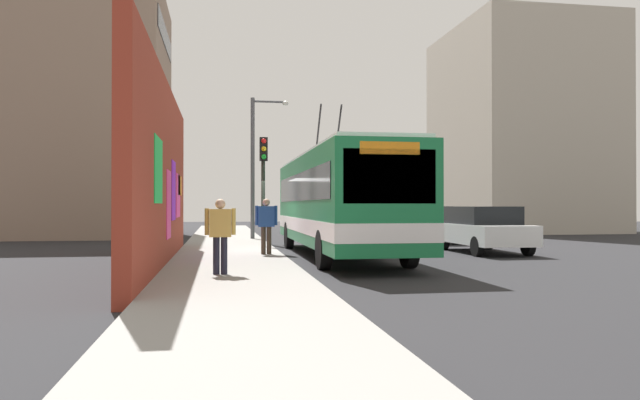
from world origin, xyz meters
TOP-DOWN VIEW (x-y plane):
  - ground_plane at (0.00, 0.00)m, footprint 80.00×80.00m
  - sidewalk_slab at (0.00, 1.60)m, footprint 48.00×3.20m
  - graffiti_wall at (-4.46, 3.35)m, footprint 13.05×0.32m
  - building_far_left at (12.97, 9.20)m, footprint 9.09×8.75m
  - building_far_right at (15.22, -17.00)m, footprint 10.40×8.73m
  - city_bus at (-1.83, -1.80)m, footprint 11.86×2.51m
  - parked_car_white at (-1.11, -7.00)m, footprint 4.40×1.94m
  - parked_car_silver at (4.79, -7.00)m, footprint 4.54×1.83m
  - parked_car_champagne at (10.65, -7.00)m, footprint 4.66×1.73m
  - pedestrian_near_wall at (-7.53, 1.87)m, footprint 0.22×0.65m
  - pedestrian_at_curb at (-2.43, 0.51)m, footprint 0.22×0.67m
  - traffic_light at (1.00, 0.35)m, footprint 0.49×0.28m
  - street_lamp at (6.26, 0.26)m, footprint 0.44×1.69m

SIDE VIEW (x-z plane):
  - ground_plane at x=0.00m, z-range 0.00..0.00m
  - sidewalk_slab at x=0.00m, z-range 0.00..0.15m
  - parked_car_champagne at x=10.65m, z-range 0.04..1.62m
  - parked_car_silver at x=4.79m, z-range 0.04..1.62m
  - parked_car_white at x=-1.11m, z-range 0.05..1.63m
  - pedestrian_near_wall at x=-7.53m, z-range 0.28..1.88m
  - pedestrian_at_curb at x=-2.43m, z-range 0.30..1.96m
  - city_bus at x=-1.83m, z-range -0.71..4.32m
  - graffiti_wall at x=-4.46m, z-range 0.00..4.78m
  - traffic_light at x=1.00m, z-range 0.84..4.76m
  - street_lamp at x=6.26m, z-range 0.63..6.88m
  - building_far_right at x=15.22m, z-range 0.00..12.82m
  - building_far_left at x=12.97m, z-range 0.00..13.00m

